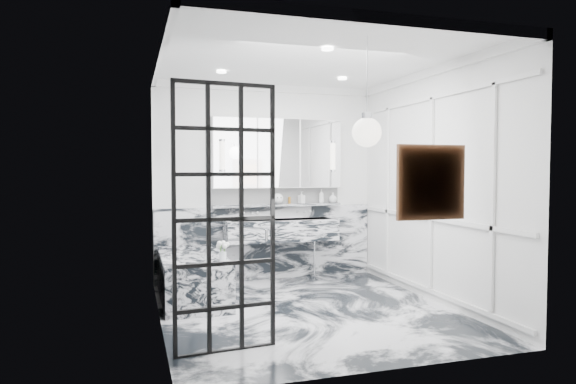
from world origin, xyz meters
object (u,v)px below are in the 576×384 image
object	(u,v)px
crittall_door	(225,219)
mirror_cabinet	(278,153)
bathtub	(192,277)
trough_sink	(281,230)

from	to	relation	value
crittall_door	mirror_cabinet	bearing A→B (deg)	59.66
crittall_door	bathtub	size ratio (longest dim) A/B	1.41
mirror_cabinet	bathtub	distance (m)	2.20
crittall_door	mirror_cabinet	world-z (taller)	crittall_door
crittall_door	bathtub	world-z (taller)	crittall_door
trough_sink	bathtub	distance (m)	1.55
mirror_cabinet	bathtub	size ratio (longest dim) A/B	1.15
crittall_door	mirror_cabinet	xyz separation A→B (m)	(1.25, 2.73, 0.66)
bathtub	mirror_cabinet	bearing A→B (deg)	32.06
trough_sink	bathtub	xyz separation A→B (m)	(-1.33, -0.66, -0.45)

